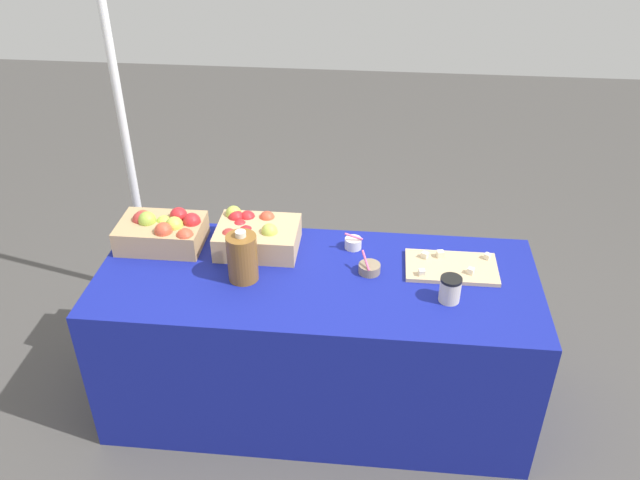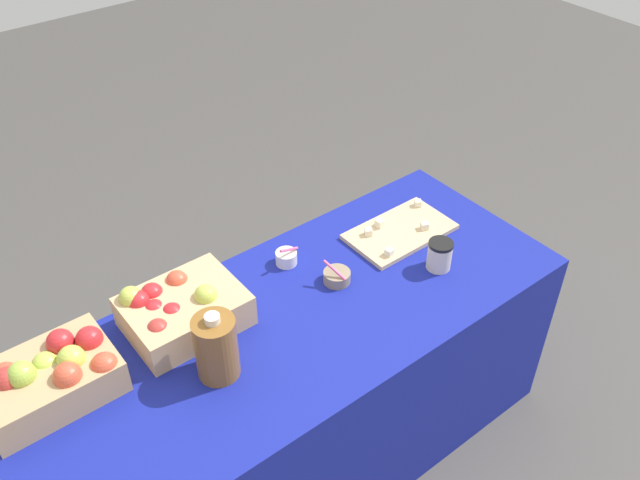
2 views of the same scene
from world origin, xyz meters
TOP-DOWN VIEW (x-y plane):
  - ground_plane at (0.00, 0.00)m, footprint 10.00×10.00m
  - table at (0.00, 0.00)m, footprint 1.90×0.76m
  - apple_crate_left at (-0.72, 0.18)m, footprint 0.38×0.26m
  - apple_crate_middle at (-0.30, 0.20)m, footprint 0.36×0.28m
  - cutting_board_front at (0.58, 0.11)m, footprint 0.40×0.23m
  - sample_bowl_near at (0.22, 0.05)m, footprint 0.09×0.10m
  - sample_bowl_mid at (0.14, 0.23)m, footprint 0.08×0.08m
  - cider_jug at (-0.31, -0.05)m, footprint 0.13×0.13m
  - coffee_cup at (0.55, -0.11)m, footprint 0.09×0.09m
  - tent_pole at (-1.07, 0.74)m, footprint 0.04×0.04m

SIDE VIEW (x-z plane):
  - ground_plane at x=0.00m, z-range 0.00..0.00m
  - table at x=0.00m, z-range 0.00..0.74m
  - cutting_board_front at x=0.58m, z-range 0.73..0.77m
  - sample_bowl_near at x=0.22m, z-range 0.71..0.81m
  - sample_bowl_mid at x=0.14m, z-range 0.72..0.81m
  - coffee_cup at x=0.55m, z-range 0.74..0.85m
  - apple_crate_middle at x=-0.30m, z-range 0.73..0.88m
  - apple_crate_left at x=-0.72m, z-range 0.73..0.90m
  - cider_jug at x=-0.31m, z-range 0.73..0.96m
  - tent_pole at x=-1.07m, z-range 0.00..2.19m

